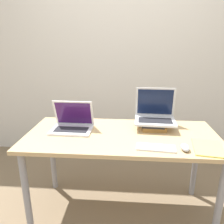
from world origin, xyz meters
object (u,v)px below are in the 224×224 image
at_px(laptop_on_books, 155,114).
at_px(notepad, 208,148).
at_px(book_stack, 153,124).
at_px(mouse, 185,147).
at_px(laptop_left, 72,124).
at_px(wireless_keyboard, 156,148).

xyz_separation_m(laptop_on_books, notepad, (0.32, -0.38, -0.11)).
distance_m(book_stack, mouse, 0.43).
bearing_deg(book_stack, notepad, -47.23).
xyz_separation_m(laptop_left, notepad, (1.00, -0.26, -0.04)).
bearing_deg(book_stack, wireless_keyboard, -92.60).
bearing_deg(book_stack, laptop_left, -171.36).
relative_size(wireless_keyboard, notepad, 0.97).
bearing_deg(wireless_keyboard, mouse, -2.00).
bearing_deg(mouse, wireless_keyboard, 178.00).
relative_size(wireless_keyboard, mouse, 2.62).
height_order(laptop_on_books, mouse, laptop_on_books).
relative_size(laptop_left, notepad, 1.18).
bearing_deg(notepad, laptop_on_books, 129.90).
height_order(wireless_keyboard, mouse, mouse).
bearing_deg(laptop_on_books, notepad, -50.10).
relative_size(laptop_on_books, mouse, 3.31).
bearing_deg(notepad, laptop_left, 165.32).
distance_m(laptop_on_books, notepad, 0.51).
distance_m(laptop_left, wireless_keyboard, 0.71).
height_order(laptop_left, mouse, laptop_left).
relative_size(book_stack, laptop_on_books, 0.77).
relative_size(book_stack, mouse, 2.54).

